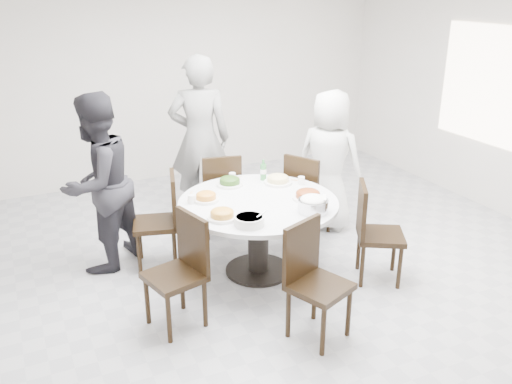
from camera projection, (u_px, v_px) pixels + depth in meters
name	position (u px, v px, depth m)	size (l,w,h in m)	color
floor	(282.00, 259.00, 5.56)	(6.00, 6.00, 0.01)	#AAABAF
wall_back	(183.00, 78.00, 7.58)	(6.00, 0.01, 2.80)	silver
dining_table	(258.00, 237.00, 5.20)	(1.50, 1.50, 0.75)	white
chair_ne	(309.00, 194.00, 5.97)	(0.42, 0.42, 0.95)	black
chair_n	(219.00, 193.00, 6.00)	(0.42, 0.42, 0.95)	black
chair_nw	(155.00, 221.00, 5.29)	(0.42, 0.42, 0.95)	black
chair_sw	(174.00, 274.00, 4.33)	(0.42, 0.42, 0.95)	black
chair_s	(320.00, 284.00, 4.19)	(0.42, 0.42, 0.95)	black
chair_se	(381.00, 233.00, 5.04)	(0.42, 0.42, 0.95)	black
diner_right	(329.00, 161.00, 6.05)	(0.78, 0.51, 1.59)	silver
diner_middle	(200.00, 139.00, 6.25)	(0.71, 0.46, 1.93)	black
diner_left	(98.00, 184.00, 5.14)	(0.85, 0.66, 1.74)	black
dish_greens	(230.00, 182.00, 5.43)	(0.26, 0.26, 0.07)	white
dish_pale	(278.00, 180.00, 5.48)	(0.28, 0.28, 0.08)	white
dish_orange	(206.00, 198.00, 5.04)	(0.24, 0.24, 0.06)	white
dish_redbrown	(308.00, 196.00, 5.08)	(0.29, 0.29, 0.07)	white
dish_tofu	(222.00, 215.00, 4.66)	(0.26, 0.26, 0.07)	white
rice_bowl	(313.00, 206.00, 4.79)	(0.27, 0.27, 0.12)	silver
soup_bowl	(249.00, 221.00, 4.54)	(0.26, 0.26, 0.08)	white
beverage_bottle	(263.00, 170.00, 5.56)	(0.06, 0.06, 0.22)	#327E3D
tea_cups	(234.00, 175.00, 5.60)	(0.07, 0.07, 0.08)	white
chopsticks	(233.00, 179.00, 5.59)	(0.24, 0.04, 0.01)	tan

